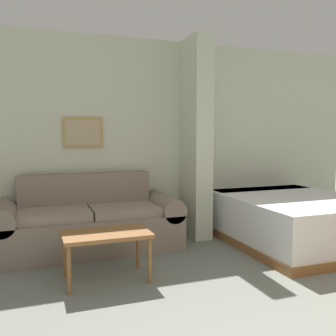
# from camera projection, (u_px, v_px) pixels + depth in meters

# --- Properties ---
(wall_back) EXTENTS (6.42, 0.16, 2.60)m
(wall_back) POSITION_uv_depth(u_px,v_px,m) (148.00, 139.00, 5.06)
(wall_back) COLOR beige
(wall_back) RESTS_ON ground_plane
(wall_partition_pillar) EXTENTS (0.24, 0.57, 2.60)m
(wall_partition_pillar) POSITION_uv_depth(u_px,v_px,m) (196.00, 139.00, 4.92)
(wall_partition_pillar) COLOR beige
(wall_partition_pillar) RESTS_ON ground_plane
(couch) EXTENTS (2.12, 0.84, 0.88)m
(couch) POSITION_uv_depth(u_px,v_px,m) (89.00, 223.00, 4.39)
(couch) COLOR gray
(couch) RESTS_ON ground_plane
(coffee_table) EXTENTS (0.79, 0.48, 0.46)m
(coffee_table) POSITION_uv_depth(u_px,v_px,m) (106.00, 238.00, 3.45)
(coffee_table) COLOR brown
(coffee_table) RESTS_ON ground_plane
(bed) EXTENTS (1.62, 1.94, 0.59)m
(bed) POSITION_uv_depth(u_px,v_px,m) (293.00, 219.00, 4.69)
(bed) COLOR brown
(bed) RESTS_ON ground_plane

